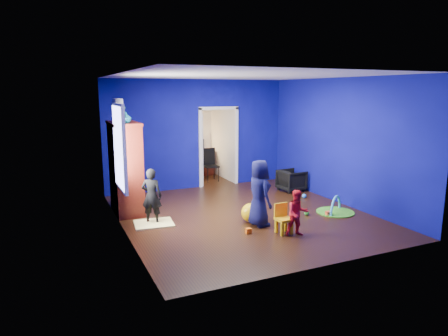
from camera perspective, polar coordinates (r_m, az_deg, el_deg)
name	(u,v)px	position (r m, az deg, el deg)	size (l,w,h in m)	color
floor	(244,215)	(8.57, 2.81, -6.71)	(5.00, 5.50, 0.01)	black
ceiling	(245,76)	(8.17, 3.01, 13.05)	(5.00, 5.50, 0.01)	white
wall_back	(198,134)	(10.75, -3.76, 4.81)	(5.00, 0.02, 2.90)	#090A6D
wall_front	(330,172)	(5.96, 14.96, -0.55)	(5.00, 0.02, 2.90)	#090A6D
wall_left	(121,155)	(7.46, -14.48, 1.74)	(0.02, 5.50, 2.90)	#090A6D
wall_right	(341,141)	(9.63, 16.32, 3.67)	(0.02, 5.50, 2.90)	#090A6D
alcove	(207,137)	(11.80, -2.49, 4.39)	(1.00, 1.75, 2.50)	silver
armchair	(292,180)	(10.66, 9.64, -1.75)	(0.60, 0.62, 0.56)	black
child_black	(152,196)	(8.04, -10.30, -3.95)	(0.41, 0.27, 1.11)	black
child_navy	(259,193)	(7.78, 5.05, -3.59)	(0.64, 0.41, 1.30)	#0E1035
toddler_red	(297,213)	(7.38, 10.45, -6.36)	(0.41, 0.32, 0.85)	red
vase	(126,117)	(8.35, -13.85, 7.02)	(0.22, 0.22, 0.22)	#0D5A6F
potted_plant	(121,113)	(8.86, -14.48, 7.65)	(0.20, 0.20, 0.36)	#328A3A
tv_armoire	(126,168)	(8.78, -13.88, 0.01)	(0.58, 1.14, 1.96)	#390F09
crt_tv	(127,166)	(8.78, -13.63, 0.28)	(0.46, 0.70, 0.54)	silver
yellow_blanket	(154,223)	(8.10, -10.00, -7.81)	(0.75, 0.60, 0.03)	#F2E07A
hopper_ball	(251,213)	(8.09, 3.82, -6.39)	(0.38, 0.38, 0.38)	yellow
kid_chair	(284,220)	(7.51, 8.59, -7.40)	(0.28, 0.28, 0.50)	yellow
play_mat	(335,212)	(9.05, 15.61, -6.08)	(0.81, 0.81, 0.02)	green
toy_arch	(335,212)	(9.05, 15.61, -6.02)	(0.73, 0.73, 0.05)	#3F8CD8
window_left	(118,147)	(7.79, -14.84, 2.85)	(0.03, 0.95, 1.55)	white
curtain	(120,158)	(8.39, -14.59, 1.35)	(0.14, 0.42, 2.40)	slate
doorway	(218,148)	(11.02, -0.81, 2.89)	(1.16, 0.10, 2.10)	white
study_desk	(199,163)	(12.51, -3.53, 0.71)	(0.88, 0.44, 0.75)	#3D140A
desk_monitor	(198,144)	(12.53, -3.76, 3.39)	(0.40, 0.05, 0.32)	black
desk_lamp	(190,146)	(12.39, -4.87, 3.19)	(0.14, 0.14, 0.14)	#FFD88C
folding_chair	(211,166)	(11.62, -1.87, 0.35)	(0.40, 0.40, 0.92)	black
book_shelf	(198,110)	(12.43, -3.80, 8.28)	(0.88, 0.24, 0.04)	white
toy_0	(328,214)	(8.77, 14.64, -6.31)	(0.10, 0.08, 0.10)	#E64E26
toy_1	(304,196)	(10.06, 11.38, -3.90)	(0.11, 0.11, 0.11)	#2A74EE
toy_2	(248,231)	(7.49, 3.50, -8.96)	(0.10, 0.08, 0.10)	#E55E0C
toy_3	(262,207)	(8.94, 5.52, -5.63)	(0.11, 0.11, 0.11)	green
toy_4	(294,207)	(9.10, 9.96, -5.48)	(0.10, 0.08, 0.10)	#D14E9D
toy_5	(307,213)	(8.71, 11.73, -6.26)	(0.11, 0.11, 0.11)	green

